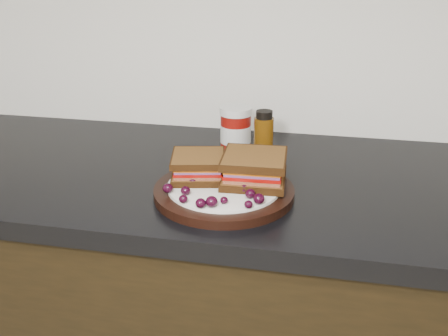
{
  "coord_description": "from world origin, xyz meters",
  "views": [
    {
      "loc": [
        0.17,
        0.7,
        1.34
      ],
      "look_at": [
        -0.01,
        1.58,
        0.96
      ],
      "focal_mm": 40.0,
      "sensor_mm": 36.0,
      "label": 1
    }
  ],
  "objects_px": {
    "oil_bottle": "(264,137)",
    "sandwich_left": "(198,166)",
    "plate": "(224,191)",
    "condiment_jar": "(236,130)"
  },
  "relations": [
    {
      "from": "oil_bottle",
      "to": "sandwich_left",
      "type": "bearing_deg",
      "value": -124.25
    },
    {
      "from": "plate",
      "to": "condiment_jar",
      "type": "relative_size",
      "value": 2.46
    },
    {
      "from": "condiment_jar",
      "to": "oil_bottle",
      "type": "bearing_deg",
      "value": -35.76
    },
    {
      "from": "plate",
      "to": "sandwich_left",
      "type": "relative_size",
      "value": 2.62
    },
    {
      "from": "sandwich_left",
      "to": "oil_bottle",
      "type": "relative_size",
      "value": 0.86
    },
    {
      "from": "plate",
      "to": "oil_bottle",
      "type": "distance_m",
      "value": 0.2
    },
    {
      "from": "sandwich_left",
      "to": "plate",
      "type": "bearing_deg",
      "value": -35.15
    },
    {
      "from": "condiment_jar",
      "to": "oil_bottle",
      "type": "relative_size",
      "value": 0.92
    },
    {
      "from": "oil_bottle",
      "to": "condiment_jar",
      "type": "bearing_deg",
      "value": 144.24
    },
    {
      "from": "plate",
      "to": "oil_bottle",
      "type": "bearing_deg",
      "value": 74.21
    }
  ]
}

